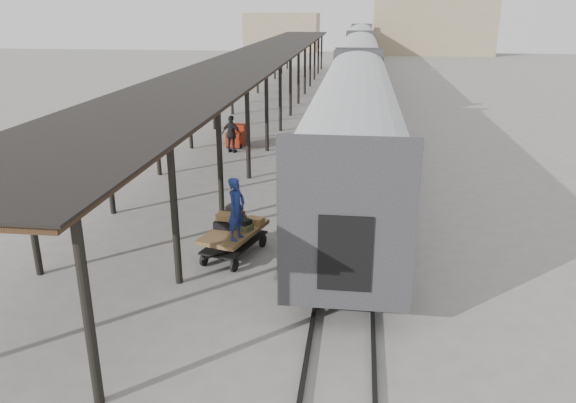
# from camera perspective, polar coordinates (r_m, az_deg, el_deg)

# --- Properties ---
(ground) EXTENTS (160.00, 160.00, 0.00)m
(ground) POSITION_cam_1_polar(r_m,az_deg,el_deg) (17.34, -4.68, -5.43)
(ground) COLOR slate
(ground) RESTS_ON ground
(train) EXTENTS (3.45, 76.01, 4.01)m
(train) POSITION_cam_1_polar(r_m,az_deg,el_deg) (49.39, 7.24, 13.90)
(train) COLOR silver
(train) RESTS_ON ground
(canopy) EXTENTS (4.90, 64.30, 4.15)m
(canopy) POSITION_cam_1_polar(r_m,az_deg,el_deg) (40.10, -2.57, 14.68)
(canopy) COLOR #422B19
(canopy) RESTS_ON ground
(rails) EXTENTS (1.54, 150.00, 0.12)m
(rails) POSITION_cam_1_polar(r_m,az_deg,el_deg) (49.91, 7.12, 10.91)
(rails) COLOR black
(rails) RESTS_ON ground
(building_far) EXTENTS (18.00, 10.00, 8.00)m
(building_far) POSITION_cam_1_polar(r_m,az_deg,el_deg) (94.04, 14.38, 16.78)
(building_far) COLOR tan
(building_far) RESTS_ON ground
(building_left) EXTENTS (12.00, 8.00, 6.00)m
(building_left) POSITION_cam_1_polar(r_m,az_deg,el_deg) (98.39, -0.57, 16.86)
(building_left) COLOR tan
(building_left) RESTS_ON ground
(baggage_cart) EXTENTS (1.86, 2.65, 0.86)m
(baggage_cart) POSITION_cam_1_polar(r_m,az_deg,el_deg) (17.04, -5.50, -3.53)
(baggage_cart) COLOR brown
(baggage_cart) RESTS_ON ground
(suitcase_stack) EXTENTS (1.46, 1.09, 0.59)m
(suitcase_stack) POSITION_cam_1_polar(r_m,az_deg,el_deg) (17.20, -5.34, -1.79)
(suitcase_stack) COLOR #363639
(suitcase_stack) RESTS_ON baggage_cart
(luggage_tug) EXTENTS (1.02, 1.43, 1.16)m
(luggage_tug) POSITION_cam_1_polar(r_m,az_deg,el_deg) (30.55, -5.17, 6.56)
(luggage_tug) COLOR maroon
(luggage_tug) RESTS_ON ground
(porter) EXTENTS (0.64, 0.78, 1.84)m
(porter) POSITION_cam_1_polar(r_m,az_deg,el_deg) (15.98, -5.25, -0.75)
(porter) COLOR navy
(porter) RESTS_ON baggage_cart
(pedestrian) EXTENTS (1.22, 0.80, 1.94)m
(pedestrian) POSITION_cam_1_polar(r_m,az_deg,el_deg) (29.21, -5.74, 6.83)
(pedestrian) COLOR black
(pedestrian) RESTS_ON ground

